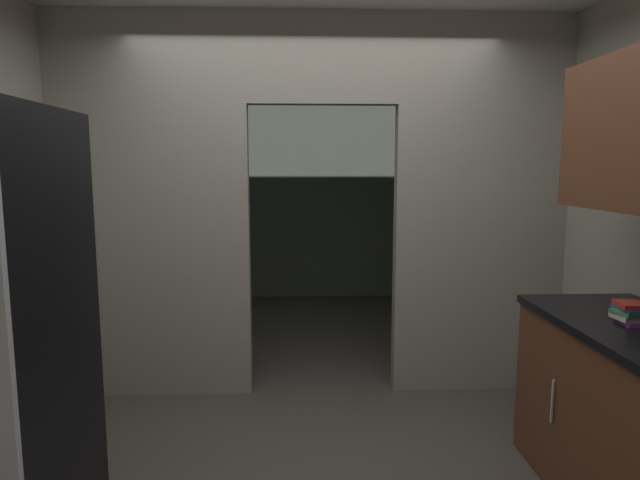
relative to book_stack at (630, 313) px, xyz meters
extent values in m
cube|color=#9E998C|center=(-2.55, 1.45, 0.37)|extent=(1.35, 0.12, 2.67)
cube|color=#9E998C|center=(-0.23, 1.45, 0.37)|extent=(1.22, 0.12, 2.67)
cube|color=#9E998C|center=(-1.36, 1.45, 1.40)|extent=(1.04, 0.12, 0.62)
cube|color=gray|center=(-1.43, 4.38, 0.37)|extent=(3.61, 0.10, 2.67)
cube|color=gray|center=(-3.18, 2.91, 0.37)|extent=(0.10, 2.93, 2.67)
cube|color=gray|center=(0.33, 2.91, 0.37)|extent=(0.10, 2.93, 2.67)
cylinder|color=#B7BABC|center=(-0.28, 0.12, -0.48)|extent=(0.01, 0.01, 0.22)
cube|color=#8C3893|center=(0.00, -0.01, -0.04)|extent=(0.10, 0.14, 0.02)
cube|color=beige|center=(0.00, 0.00, -0.02)|extent=(0.12, 0.13, 0.03)
cube|color=#388C47|center=(0.00, 0.00, 0.00)|extent=(0.14, 0.14, 0.02)
cube|color=#2D609E|center=(0.00, 0.00, 0.02)|extent=(0.11, 0.15, 0.02)
cube|color=red|center=(0.00, 0.00, 0.04)|extent=(0.13, 0.15, 0.02)
camera|label=1|loc=(-1.54, -2.39, 0.67)|focal=30.54mm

